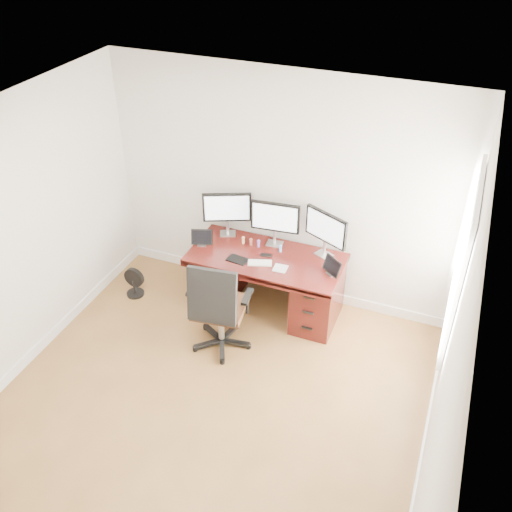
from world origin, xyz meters
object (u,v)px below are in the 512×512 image
at_px(floor_fan, 134,283).
at_px(monitor_center, 275,219).
at_px(desk, 267,280).
at_px(office_chair, 219,321).
at_px(keyboard, 260,263).

xyz_separation_m(floor_fan, monitor_center, (1.56, 0.59, 0.91)).
bearing_deg(monitor_center, desk, -95.70).
height_order(office_chair, floor_fan, office_chair).
xyz_separation_m(desk, keyboard, (-0.02, -0.18, 0.36)).
relative_size(floor_fan, monitor_center, 0.66).
distance_m(desk, floor_fan, 1.62).
bearing_deg(office_chair, monitor_center, 70.19).
distance_m(floor_fan, monitor_center, 1.90).
bearing_deg(monitor_center, keyboard, -97.86).
bearing_deg(monitor_center, office_chair, -107.95).
bearing_deg(floor_fan, office_chair, -17.66).
relative_size(desk, floor_fan, 4.66).
bearing_deg(monitor_center, floor_fan, -165.03).
height_order(office_chair, monitor_center, monitor_center).
distance_m(desk, office_chair, 0.83).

